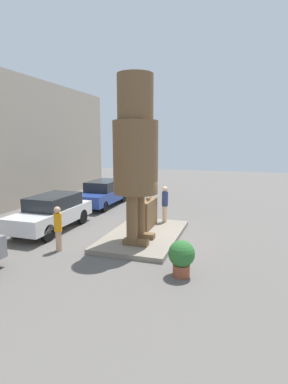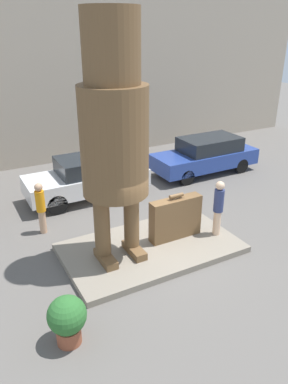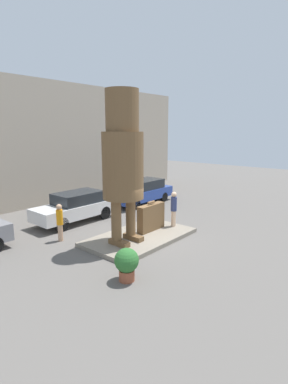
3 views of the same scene
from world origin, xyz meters
name	(u,v)px [view 1 (image 1 of 3)]	position (x,y,z in m)	size (l,w,h in m)	color
ground_plane	(144,237)	(0.00, 0.00, 0.00)	(60.00, 60.00, 0.00)	#605B56
pedestal	(144,235)	(0.00, 0.00, 0.09)	(4.93, 2.85, 0.18)	gray
statue_figure	(136,147)	(-1.02, 0.00, 3.75)	(1.65, 1.65, 6.11)	brown
giant_suitcase	(149,214)	(0.85, 0.07, 0.80)	(1.58, 0.37, 1.39)	brown
tourist	(165,202)	(2.03, -0.38, 1.11)	(0.29, 0.29, 1.70)	beige
parked_car_white	(52,212)	(-0.23, 4.27, 0.84)	(4.44, 1.72, 1.57)	silver
parked_car_blue	(103,193)	(5.15, 4.30, 0.81)	(4.60, 1.74, 1.55)	#284293
planter_pot	(181,256)	(-3.12, -2.16, 0.62)	(0.79, 0.79, 1.09)	brown
worker_hivis	(58,227)	(-2.42, 2.49, 0.91)	(0.28, 0.28, 1.65)	tan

